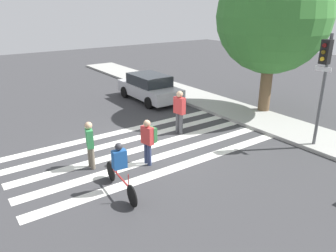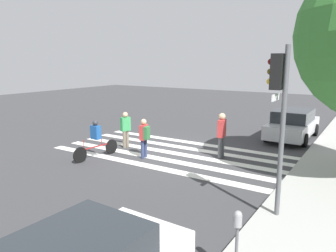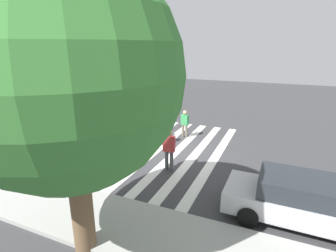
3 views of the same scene
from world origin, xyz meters
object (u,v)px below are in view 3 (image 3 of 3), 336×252
at_px(street_tree, 67,75).
at_px(pedestrian_child_with_backpack, 169,148).
at_px(traffic_light, 28,111).
at_px(pedestrian_adult_blue_shirt, 159,128).
at_px(cyclist_near_curb, 155,120).
at_px(pedestrian_adult_yellow_jacket, 185,122).
at_px(car_parked_far_curb, 299,200).

distance_m(street_tree, pedestrian_child_with_backpack, 6.39).
distance_m(traffic_light, pedestrian_adult_blue_shirt, 6.70).
bearing_deg(pedestrian_child_with_backpack, pedestrian_adult_blue_shirt, -64.42).
height_order(street_tree, cyclist_near_curb, street_tree).
relative_size(pedestrian_adult_blue_shirt, pedestrian_child_with_backpack, 0.87).
height_order(traffic_light, pedestrian_adult_yellow_jacket, traffic_light).
height_order(pedestrian_child_with_backpack, cyclist_near_curb, pedestrian_child_with_backpack).
relative_size(street_tree, pedestrian_adult_blue_shirt, 4.51).
bearing_deg(pedestrian_adult_blue_shirt, car_parked_far_curb, -43.60).
bearing_deg(pedestrian_adult_yellow_jacket, street_tree, -71.52).
bearing_deg(pedestrian_adult_yellow_jacket, car_parked_far_curb, -30.89).
relative_size(street_tree, cyclist_near_curb, 3.25).
distance_m(pedestrian_adult_blue_shirt, pedestrian_child_with_backpack, 3.15).
xyz_separation_m(street_tree, car_parked_far_curb, (-5.31, -3.56, -3.91)).
bearing_deg(pedestrian_child_with_backpack, pedestrian_adult_yellow_jacket, -86.71).
bearing_deg(pedestrian_adult_yellow_jacket, pedestrian_adult_blue_shirt, -102.07).
bearing_deg(pedestrian_adult_yellow_jacket, traffic_light, -99.21).
relative_size(cyclist_near_curb, car_parked_far_curb, 0.50).
height_order(street_tree, pedestrian_child_with_backpack, street_tree).
bearing_deg(pedestrian_adult_blue_shirt, traffic_light, -124.25).
bearing_deg(car_parked_far_curb, cyclist_near_curb, -36.47).
height_order(pedestrian_adult_blue_shirt, pedestrian_child_with_backpack, pedestrian_child_with_backpack).
xyz_separation_m(traffic_light, car_parked_far_curb, (-9.32, -1.53, -2.25)).
bearing_deg(pedestrian_child_with_backpack, street_tree, 80.02).
distance_m(cyclist_near_curb, car_parked_far_curb, 9.92).
distance_m(street_tree, pedestrian_adult_blue_shirt, 8.85).
distance_m(traffic_light, pedestrian_adult_yellow_jacket, 8.58).
distance_m(pedestrian_adult_yellow_jacket, cyclist_near_curb, 1.97).
bearing_deg(pedestrian_adult_blue_shirt, cyclist_near_curb, 112.07).
height_order(pedestrian_child_with_backpack, car_parked_far_curb, pedestrian_child_with_backpack).
height_order(traffic_light, street_tree, street_tree).
relative_size(pedestrian_child_with_backpack, car_parked_far_curb, 0.42).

